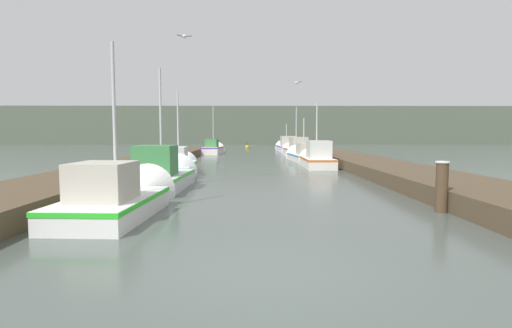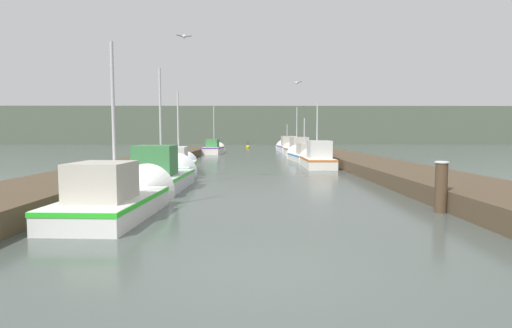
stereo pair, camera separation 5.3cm
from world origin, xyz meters
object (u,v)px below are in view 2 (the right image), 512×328
object	(u,v)px
mooring_piling_0	(441,187)
mooring_piling_1	(307,149)
fishing_boat_5	(296,150)
mooring_piling_3	(296,146)
fishing_boat_4	(303,155)
seagull_lead	(184,36)
seagull_1	(297,83)
mooring_piling_2	(329,152)
fishing_boat_3	(316,158)
fishing_boat_7	(287,147)
channel_buoy	(248,147)
fishing_boat_1	(164,175)
fishing_boat_2	(179,165)
fishing_boat_6	(214,149)
fishing_boat_0	(122,197)

from	to	relation	value
mooring_piling_0	mooring_piling_1	size ratio (longest dim) A/B	1.10
fishing_boat_5	mooring_piling_3	size ratio (longest dim) A/B	5.79
fishing_boat_4	seagull_lead	xyz separation A→B (m)	(-6.11, -13.66, 5.07)
fishing_boat_5	seagull_1	size ratio (longest dim) A/B	11.79
mooring_piling_2	seagull_1	xyz separation A→B (m)	(-2.64, -5.08, 3.76)
fishing_boat_3	fishing_boat_7	bearing A→B (deg)	90.04
channel_buoy	mooring_piling_3	bearing A→B (deg)	-46.94
fishing_boat_1	fishing_boat_3	world-z (taller)	fishing_boat_1
fishing_boat_1	fishing_boat_5	distance (m)	20.21
fishing_boat_5	mooring_piling_3	world-z (taller)	fishing_boat_5
fishing_boat_5	fishing_boat_7	distance (m)	8.87
mooring_piling_0	mooring_piling_2	size ratio (longest dim) A/B	0.89
fishing_boat_4	seagull_lead	bearing A→B (deg)	-118.91
mooring_piling_1	mooring_piling_3	xyz separation A→B (m)	(0.23, 10.53, -0.07)
fishing_boat_3	fishing_boat_7	distance (m)	19.44
fishing_boat_1	fishing_boat_7	xyz separation A→B (m)	(6.93, 27.83, 0.06)
fishing_boat_4	mooring_piling_1	distance (m)	6.58
fishing_boat_1	fishing_boat_2	world-z (taller)	fishing_boat_1
fishing_boat_1	fishing_boat_5	xyz separation A→B (m)	(7.00, 18.96, 0.11)
mooring_piling_1	mooring_piling_2	xyz separation A→B (m)	(0.07, -9.56, 0.14)
fishing_boat_1	fishing_boat_6	bearing A→B (deg)	92.60
mooring_piling_1	channel_buoy	distance (m)	17.37
fishing_boat_5	mooring_piling_0	world-z (taller)	fishing_boat_5
channel_buoy	mooring_piling_2	bearing A→B (deg)	-78.21
fishing_boat_3	mooring_piling_1	world-z (taller)	fishing_boat_3
fishing_boat_3	channel_buoy	size ratio (longest dim) A/B	4.63
fishing_boat_2	fishing_boat_7	xyz separation A→B (m)	(7.21, 23.23, 0.09)
fishing_boat_2	mooring_piling_1	xyz separation A→B (m)	(8.35, 15.61, 0.18)
fishing_boat_4	fishing_boat_6	world-z (taller)	fishing_boat_6
fishing_boat_1	mooring_piling_2	world-z (taller)	fishing_boat_1
fishing_boat_7	seagull_lead	xyz separation A→B (m)	(-6.13, -27.75, 4.96)
fishing_boat_6	mooring_piling_2	size ratio (longest dim) A/B	3.38
mooring_piling_3	fishing_boat_6	bearing A→B (deg)	-139.09
fishing_boat_1	fishing_boat_4	bearing A→B (deg)	65.02
mooring_piling_0	fishing_boat_0	bearing A→B (deg)	179.43
fishing_boat_7	mooring_piling_1	distance (m)	7.70
fishing_boat_0	fishing_boat_4	size ratio (longest dim) A/B	0.87
fishing_boat_4	mooring_piling_1	bearing A→B (deg)	75.00
fishing_boat_5	fishing_boat_6	world-z (taller)	fishing_boat_6
fishing_boat_7	mooring_piling_2	size ratio (longest dim) A/B	4.21
mooring_piling_3	fishing_boat_7	bearing A→B (deg)	-115.13
mooring_piling_1	seagull_lead	world-z (taller)	seagull_lead
fishing_boat_5	fishing_boat_4	bearing A→B (deg)	-95.56
mooring_piling_3	channel_buoy	distance (m)	8.20
mooring_piling_2	mooring_piling_3	xyz separation A→B (m)	(0.15, 20.09, -0.21)
fishing_boat_3	fishing_boat_6	distance (m)	16.57
fishing_boat_7	mooring_piling_3	bearing A→B (deg)	61.58
fishing_boat_3	mooring_piling_3	size ratio (longest dim) A/B	4.68
fishing_boat_0	fishing_boat_3	xyz separation A→B (m)	(6.97, 13.25, 0.10)
mooring_piling_1	fishing_boat_2	bearing A→B (deg)	-118.15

